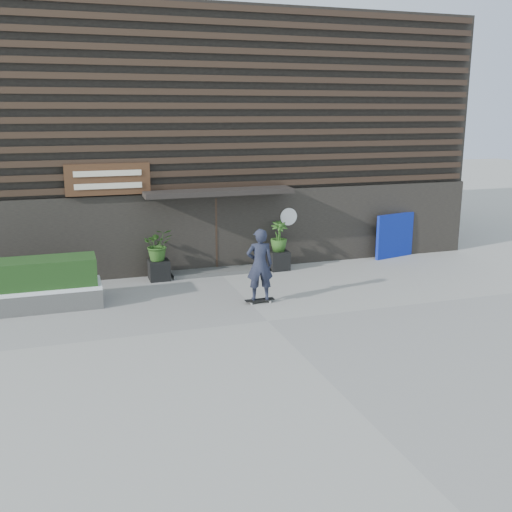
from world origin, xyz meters
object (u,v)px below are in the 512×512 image
object	(u,v)px
planter_pot_left	(159,270)
skateboarder	(260,265)
raised_bed	(31,299)
blue_tarp	(395,236)
planter_pot_right	(279,260)

from	to	relation	value
planter_pot_left	skateboarder	world-z (taller)	skateboarder
raised_bed	skateboarder	world-z (taller)	skateboarder
raised_bed	blue_tarp	xyz separation A→B (m)	(11.68, 1.94, 0.51)
planter_pot_left	blue_tarp	distance (m)	8.17
raised_bed	skateboarder	size ratio (longest dim) A/B	1.76
planter_pot_right	blue_tarp	world-z (taller)	blue_tarp
blue_tarp	skateboarder	xyz separation A→B (m)	(-5.99, -3.32, 0.28)
planter_pot_left	raised_bed	world-z (taller)	planter_pot_left
raised_bed	blue_tarp	bearing A→B (deg)	9.45
planter_pot_left	skateboarder	bearing A→B (deg)	-54.54
planter_pot_right	blue_tarp	size ratio (longest dim) A/B	0.37
planter_pot_right	skateboarder	bearing A→B (deg)	-118.58
planter_pot_left	blue_tarp	xyz separation A→B (m)	(8.15, 0.30, 0.46)
planter_pot_right	raised_bed	xyz separation A→B (m)	(-7.33, -1.64, -0.05)
planter_pot_left	raised_bed	bearing A→B (deg)	-155.03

